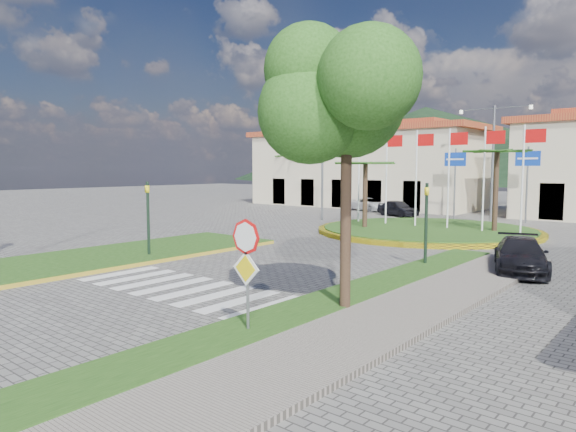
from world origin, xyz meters
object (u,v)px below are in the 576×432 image
Objects in this scene: roundabout_island at (427,230)px; deciduous_tree at (347,111)px; car_dark_a at (398,208)px; white_van at (368,204)px; stop_sign at (246,257)px; car_side_right at (520,255)px.

roundabout_island is 18.55m from deciduous_tree.
white_van is at bearing 79.55° from car_dark_a.
car_side_right is (2.60, 11.47, -1.17)m from stop_sign.
roundabout_island is 10.39m from car_dark_a.
white_van is at bearing 116.42° from stop_sign.
car_side_right is (13.74, -16.85, -0.02)m from car_dark_a.
roundabout_island is 20.69m from stop_sign.
stop_sign is 0.71× the size of car_dark_a.
white_van is 26.72m from car_side_right.
roundabout_island reaches higher than white_van.
car_dark_a is at bearing 111.47° from stop_sign.
roundabout_island is 11.39m from car_side_right.
roundabout_island is at bearing 107.91° from deciduous_tree.
roundabout_island is at bearing 112.39° from car_side_right.
roundabout_island is 3.07× the size of white_van.
car_side_right reaches higher than white_van.
car_dark_a is 21.75m from car_side_right.
white_van is 5.17m from car_dark_a.
roundabout_island is 3.40× the size of car_dark_a.
white_van is at bearing 113.78° from car_side_right.
roundabout_island is at bearing -120.35° from car_dark_a.
deciduous_tree is 28.25m from car_dark_a.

